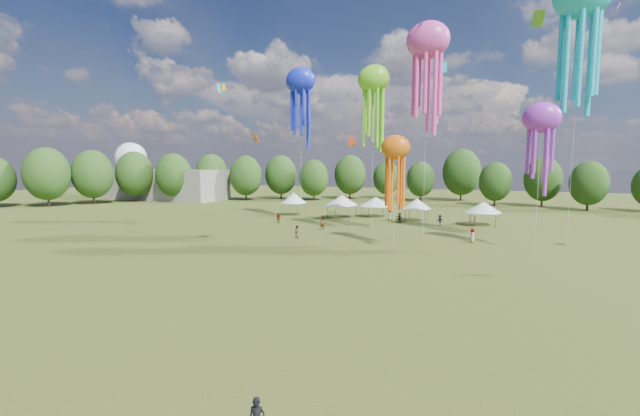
% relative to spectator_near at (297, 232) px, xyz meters
% --- Properties ---
extents(ground, '(300.00, 300.00, 0.00)m').
position_rel_spectator_near_xyz_m(ground, '(8.98, -32.84, -0.80)').
color(ground, '#384416').
rests_on(ground, ground).
extents(spectator_near, '(0.94, 0.84, 1.61)m').
position_rel_spectator_near_xyz_m(spectator_near, '(0.00, 0.00, 0.00)').
color(spectator_near, gray).
rests_on(spectator_near, ground).
extents(spectators_far, '(30.09, 21.09, 1.90)m').
position_rel_spectator_near_xyz_m(spectators_far, '(9.59, 16.25, 0.04)').
color(spectators_far, gray).
rests_on(spectators_far, ground).
extents(festival_tents, '(37.45, 9.01, 4.19)m').
position_rel_spectator_near_xyz_m(festival_tents, '(4.09, 22.35, 2.13)').
color(festival_tents, '#47474C').
rests_on(festival_tents, ground).
extents(show_kites, '(42.21, 17.75, 29.10)m').
position_rel_spectator_near_xyz_m(show_kites, '(15.03, 7.18, 19.20)').
color(show_kites, '#6ECE21').
rests_on(show_kites, ground).
extents(small_kites, '(76.81, 62.83, 46.48)m').
position_rel_spectator_near_xyz_m(small_kites, '(10.26, 9.49, 27.51)').
color(small_kites, '#6ECE21').
rests_on(small_kites, ground).
extents(treeline, '(201.57, 95.24, 13.43)m').
position_rel_spectator_near_xyz_m(treeline, '(5.12, 29.68, 5.74)').
color(treeline, '#38281C').
rests_on(treeline, ground).
extents(hangar, '(40.00, 12.00, 8.00)m').
position_rel_spectator_near_xyz_m(hangar, '(-63.02, 39.16, 3.20)').
color(hangar, gray).
rests_on(hangar, ground).
extents(radome, '(9.00, 9.00, 16.00)m').
position_rel_spectator_near_xyz_m(radome, '(-79.02, 45.16, 9.18)').
color(radome, white).
rests_on(radome, ground).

